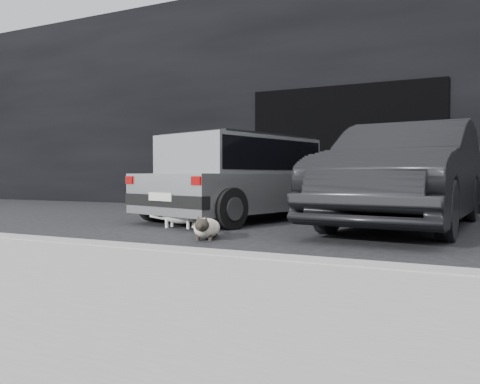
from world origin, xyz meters
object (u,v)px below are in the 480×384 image
at_px(silver_hatchback, 245,174).
at_px(cat_white, 183,214).
at_px(second_car, 407,174).
at_px(cat_siamese, 206,228).

relative_size(silver_hatchback, cat_white, 4.65).
height_order(second_car, cat_siamese, second_car).
xyz_separation_m(second_car, cat_siamese, (-1.91, -2.29, -0.60)).
relative_size(silver_hatchback, second_car, 0.89).
xyz_separation_m(silver_hatchback, second_car, (2.50, -0.07, -0.00)).
xyz_separation_m(cat_siamese, cat_white, (-0.85, 0.86, 0.06)).
xyz_separation_m(silver_hatchback, cat_white, (-0.25, -1.50, -0.54)).
xyz_separation_m(second_car, cat_white, (-2.75, -1.43, -0.54)).
distance_m(cat_siamese, cat_white, 1.21).
distance_m(second_car, cat_siamese, 3.04).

